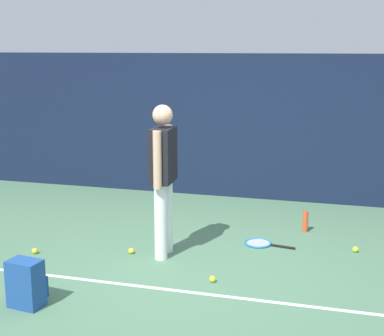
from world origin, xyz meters
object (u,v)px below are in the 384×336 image
(tennis_racket, at_px, (260,243))
(tennis_ball_far_left, at_px, (213,279))
(tennis_player, at_px, (163,172))
(tennis_ball_near_player, at_px, (35,251))
(backpack, at_px, (27,284))
(tennis_ball_by_fence, at_px, (131,251))
(tennis_ball_mid_court, at_px, (355,249))
(water_bottle, at_px, (305,222))

(tennis_racket, relative_size, tennis_ball_far_left, 9.58)
(tennis_player, height_order, tennis_ball_near_player, tennis_player)
(tennis_racket, xyz_separation_m, tennis_ball_near_player, (-2.43, -1.00, 0.02))
(backpack, height_order, tennis_ball_by_fence, backpack)
(backpack, relative_size, tennis_ball_near_player, 6.67)
(tennis_ball_near_player, height_order, tennis_ball_mid_court, same)
(tennis_racket, bearing_deg, water_bottle, -118.25)
(tennis_player, distance_m, tennis_ball_mid_court, 2.38)
(tennis_ball_near_player, height_order, tennis_ball_far_left, same)
(water_bottle, bearing_deg, backpack, -128.98)
(tennis_racket, xyz_separation_m, tennis_ball_mid_court, (1.09, 0.03, 0.02))
(tennis_player, bearing_deg, tennis_racket, 119.91)
(tennis_player, xyz_separation_m, tennis_racket, (1.00, 0.63, -0.95))
(tennis_racket, xyz_separation_m, water_bottle, (0.47, 0.62, 0.12))
(tennis_racket, bearing_deg, tennis_ball_mid_court, -169.09)
(backpack, bearing_deg, tennis_player, -109.36)
(tennis_ball_by_fence, bearing_deg, tennis_ball_mid_court, 16.67)
(tennis_ball_far_left, bearing_deg, water_bottle, 67.43)
(tennis_ball_mid_court, bearing_deg, backpack, -142.48)
(tennis_racket, relative_size, backpack, 1.44)
(tennis_player, relative_size, tennis_ball_mid_court, 25.76)
(tennis_player, xyz_separation_m, tennis_ball_near_player, (-1.43, -0.36, -0.93))
(tennis_ball_near_player, bearing_deg, tennis_player, 14.33)
(tennis_ball_by_fence, bearing_deg, tennis_ball_far_left, -25.78)
(tennis_ball_near_player, height_order, tennis_ball_by_fence, same)
(tennis_racket, height_order, water_bottle, water_bottle)
(tennis_player, relative_size, tennis_racket, 2.69)
(water_bottle, bearing_deg, tennis_ball_mid_court, -43.67)
(tennis_ball_by_fence, bearing_deg, backpack, -105.90)
(tennis_player, xyz_separation_m, tennis_ball_mid_court, (2.09, 0.67, -0.93))
(tennis_player, height_order, tennis_ball_far_left, tennis_player)
(tennis_ball_near_player, relative_size, tennis_ball_mid_court, 1.00)
(tennis_racket, height_order, tennis_ball_far_left, tennis_ball_far_left)
(tennis_racket, distance_m, tennis_ball_far_left, 1.26)
(tennis_racket, relative_size, tennis_ball_by_fence, 9.58)
(tennis_racket, bearing_deg, tennis_ball_by_fence, 36.19)
(backpack, relative_size, water_bottle, 1.63)
(tennis_ball_near_player, relative_size, water_bottle, 0.24)
(tennis_racket, bearing_deg, tennis_player, 41.47)
(water_bottle, bearing_deg, tennis_ball_far_left, -112.57)
(tennis_ball_mid_court, height_order, tennis_ball_far_left, same)
(backpack, height_order, tennis_ball_near_player, backpack)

